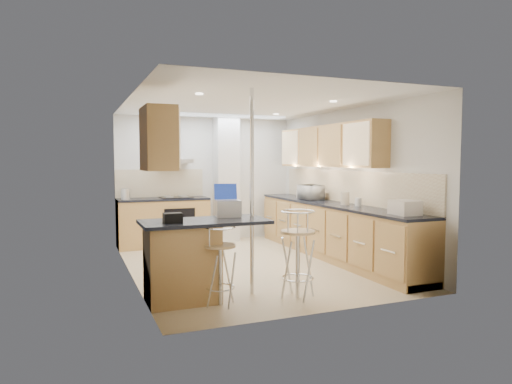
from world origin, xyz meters
name	(u,v)px	position (x,y,z in m)	size (l,w,h in m)	color
ground	(249,265)	(0.00, 0.00, 0.00)	(4.80, 4.80, 0.00)	tan
room_shell	(259,166)	(0.32, 0.38, 1.54)	(3.64, 4.84, 2.51)	silver
right_counter	(332,230)	(1.50, 0.00, 0.46)	(0.63, 4.40, 0.92)	#BC874B
back_counter	(163,222)	(-0.95, 2.10, 0.46)	(1.70, 0.63, 0.92)	#BC874B
peninsula	(205,259)	(-1.12, -1.45, 0.48)	(1.47, 0.72, 0.94)	#BC874B
microwave	(311,192)	(1.50, 0.73, 1.05)	(0.48, 0.32, 0.26)	silver
laptop	(228,208)	(-0.77, -1.26, 1.04)	(0.30, 0.22, 0.21)	#9EA0A6
bag	(173,218)	(-1.52, -1.53, 0.99)	(0.20, 0.15, 0.11)	black
bar_stool_near	(220,266)	(-1.03, -1.74, 0.45)	(0.37, 0.37, 0.90)	tan
bar_stool_end	(298,254)	(-0.08, -1.81, 0.53)	(0.43, 0.43, 1.06)	tan
jar_a	(316,195)	(1.52, 0.58, 1.02)	(0.12, 0.12, 0.20)	silver
jar_b	(299,194)	(1.45, 1.12, 0.99)	(0.11, 0.11, 0.14)	silver
jar_c	(345,198)	(1.52, -0.34, 1.02)	(0.14, 0.14, 0.21)	#AFA48C
jar_d	(358,202)	(1.61, -0.58, 0.98)	(0.10, 0.10, 0.13)	silver
bread_bin	(405,208)	(1.51, -1.78, 1.02)	(0.29, 0.36, 0.19)	silver
kettle	(126,194)	(-1.65, 1.97, 1.02)	(0.16, 0.16, 0.20)	silver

